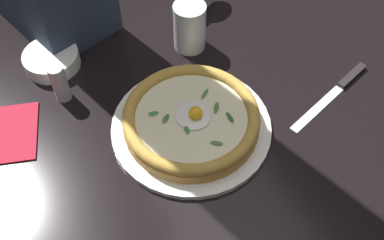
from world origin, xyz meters
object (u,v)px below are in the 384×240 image
at_px(side_bowl, 52,60).
at_px(drinking_glass, 190,30).
at_px(table_knife, 341,86).
at_px(pepper_shaker, 60,83).
at_px(pizza_cutter, 196,1).
at_px(pizza, 192,120).
at_px(folded_napkin, 13,132).

bearing_deg(side_bowl, drinking_glass, 73.80).
bearing_deg(table_knife, side_bowl, -124.15).
bearing_deg(pepper_shaker, pizza_cutter, 105.05).
height_order(drinking_glass, pepper_shaker, drinking_glass).
relative_size(pizza, pepper_shaker, 3.05).
bearing_deg(pizza_cutter, table_knife, 24.59).
relative_size(pizza, table_knife, 1.09).
relative_size(pizza, drinking_glass, 2.39).
xyz_separation_m(pizza, folded_napkin, (-0.16, -0.31, -0.03)).
xyz_separation_m(pizza_cutter, drinking_glass, (0.08, -0.06, 0.00)).
height_order(side_bowl, pepper_shaker, pepper_shaker).
xyz_separation_m(table_knife, pepper_shaker, (-0.25, -0.52, 0.04)).
height_order(pizza, pizza_cutter, pizza_cutter).
relative_size(table_knife, pepper_shaker, 2.81).
distance_m(drinking_glass, pepper_shaker, 0.30).
height_order(drinking_glass, folded_napkin, drinking_glass).
bearing_deg(drinking_glass, pizza_cutter, 143.43).
bearing_deg(pepper_shaker, folded_napkin, -69.74).
xyz_separation_m(side_bowl, pizza_cutter, (0.00, 0.36, 0.03)).
distance_m(pizza_cutter, table_knife, 0.38).
bearing_deg(drinking_glass, pepper_shaker, -87.22).
bearing_deg(table_knife, pepper_shaker, -115.47).
bearing_deg(pizza_cutter, folded_napkin, -73.66).
xyz_separation_m(pizza, drinking_glass, (-0.21, 0.11, 0.01)).
height_order(pizza, table_knife, pizza).
bearing_deg(side_bowl, table_knife, 55.85).
height_order(pizza_cutter, pepper_shaker, pizza_cutter).
xyz_separation_m(drinking_glass, folded_napkin, (0.06, -0.42, -0.04)).
bearing_deg(side_bowl, pepper_shaker, -4.54).
relative_size(pizza_cutter, drinking_glass, 1.45).
relative_size(side_bowl, pizza_cutter, 0.75).
bearing_deg(pizza, pepper_shaker, -135.76).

